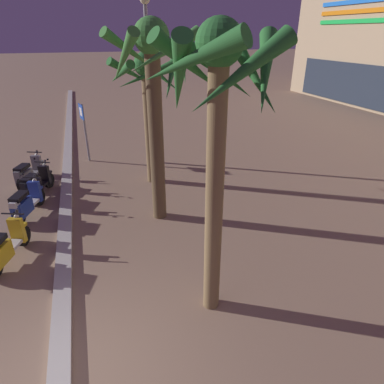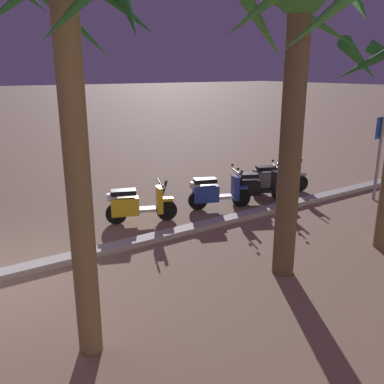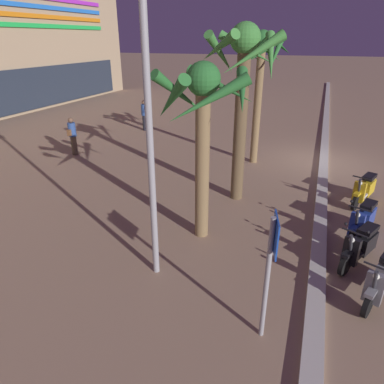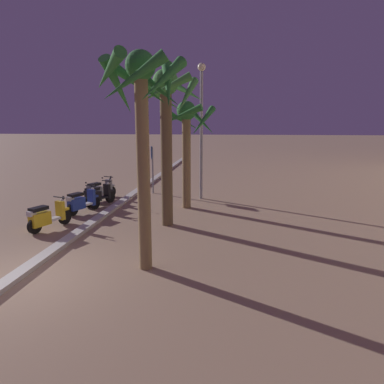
{
  "view_description": "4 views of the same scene",
  "coord_description": "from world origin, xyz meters",
  "views": [
    {
      "loc": [
        3.68,
        0.8,
        4.98
      ],
      "look_at": [
        -4.08,
        3.34,
        1.01
      ],
      "focal_mm": 30.82,
      "sensor_mm": 36.0,
      "label": 1
    },
    {
      "loc": [
        0.59,
        7.55,
        3.67
      ],
      "look_at": [
        -4.16,
        0.43,
        1.16
      ],
      "focal_mm": 39.19,
      "sensor_mm": 36.0,
      "label": 2
    },
    {
      "loc": [
        -15.15,
        0.32,
        4.91
      ],
      "look_at": [
        -6.72,
        3.43,
        0.87
      ],
      "focal_mm": 32.19,
      "sensor_mm": 36.0,
      "label": 3
    },
    {
      "loc": [
        7.13,
        4.85,
        3.59
      ],
      "look_at": [
        -4.39,
        3.48,
        1.29
      ],
      "focal_mm": 32.92,
      "sensor_mm": 36.0,
      "label": 4
    }
  ],
  "objects": [
    {
      "name": "ground_plane",
      "position": [
        0.0,
        0.0,
        0.0
      ],
      "size": [
        200.0,
        200.0,
        0.0
      ],
      "primitive_type": "plane",
      "color": "#93755B"
    },
    {
      "name": "curb_strip",
      "position": [
        0.0,
        -0.14,
        0.06
      ],
      "size": [
        60.0,
        0.36,
        0.12
      ],
      "primitive_type": "cube",
      "color": "#BCB7AD",
      "rests_on": "ground"
    },
    {
      "name": "scooter_grey_second_in_line",
      "position": [
        -8.45,
        -1.38,
        0.46
      ],
      "size": [
        1.74,
        0.9,
        1.04
      ],
      "color": "black",
      "rests_on": "ground"
    },
    {
      "name": "scooter_black_last_in_row",
      "position": [
        -7.35,
        -1.03,
        0.45
      ],
      "size": [
        1.58,
        0.92,
        1.17
      ],
      "color": "black",
      "rests_on": "ground"
    },
    {
      "name": "scooter_blue_tail_end",
      "position": [
        -5.99,
        -1.18,
        0.46
      ],
      "size": [
        1.67,
        0.84,
        1.17
      ],
      "color": "black",
      "rests_on": "ground"
    },
    {
      "name": "scooter_yellow_gap_after_mid",
      "position": [
        -3.71,
        -1.4,
        0.46
      ],
      "size": [
        1.69,
        0.85,
        1.04
      ],
      "color": "black",
      "rests_on": "ground"
    },
    {
      "name": "crossing_sign",
      "position": [
        -10.36,
        0.73,
        1.5
      ],
      "size": [
        0.59,
        0.18,
        2.4
      ],
      "color": "#939399",
      "rests_on": "ground"
    },
    {
      "name": "palm_tree_mid_walkway",
      "position": [
        -4.81,
        2.58,
        3.9
      ],
      "size": [
        2.44,
        2.57,
        5.33
      ],
      "color": "brown",
      "rests_on": "ground"
    },
    {
      "name": "palm_tree_far_corner",
      "position": [
        -0.98,
        2.72,
        3.98
      ],
      "size": [
        2.19,
        2.26,
        5.19
      ],
      "color": "olive",
      "rests_on": "ground"
    },
    {
      "name": "palm_tree_near_sign",
      "position": [
        -7.43,
        2.88,
        3.32
      ],
      "size": [
        2.45,
        2.51,
        4.45
      ],
      "color": "olive",
      "rests_on": "ground"
    },
    {
      "name": "pedestrian_window_shopping",
      "position": [
        2.38,
        9.68,
        0.9
      ],
      "size": [
        0.34,
        0.34,
        1.71
      ],
      "color": "black",
      "rests_on": "ground"
    },
    {
      "name": "pedestrian_by_palm_tree",
      "position": [
        -2.8,
        10.6,
        0.9
      ],
      "size": [
        0.45,
        0.34,
        1.7
      ],
      "color": "brown",
      "rests_on": "ground"
    },
    {
      "name": "street_lamp",
      "position": [
        -9.34,
        3.33,
        3.82
      ],
      "size": [
        0.36,
        0.36,
        6.21
      ],
      "color": "#939399",
      "rests_on": "ground"
    }
  ]
}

